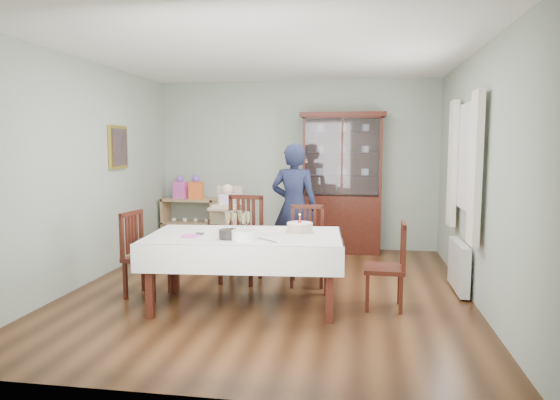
% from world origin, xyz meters
% --- Properties ---
extents(floor, '(5.00, 5.00, 0.00)m').
position_xyz_m(floor, '(0.00, 0.00, 0.00)').
color(floor, '#593319').
rests_on(floor, ground).
extents(room_shell, '(5.00, 5.00, 5.00)m').
position_xyz_m(room_shell, '(0.00, 0.53, 1.70)').
color(room_shell, '#9EAA99').
rests_on(room_shell, floor).
extents(dining_table, '(2.09, 1.31, 0.76)m').
position_xyz_m(dining_table, '(-0.15, -0.58, 0.38)').
color(dining_table, '#431B10').
rests_on(dining_table, floor).
extents(china_cabinet, '(1.30, 0.48, 2.18)m').
position_xyz_m(china_cabinet, '(0.75, 2.26, 1.12)').
color(china_cabinet, '#431B10').
rests_on(china_cabinet, floor).
extents(sideboard, '(0.90, 0.38, 0.80)m').
position_xyz_m(sideboard, '(-1.75, 2.28, 0.40)').
color(sideboard, tan).
rests_on(sideboard, floor).
extents(picture_frame, '(0.04, 0.48, 0.58)m').
position_xyz_m(picture_frame, '(-2.22, 0.80, 1.65)').
color(picture_frame, gold).
rests_on(picture_frame, room_shell).
extents(window, '(0.04, 1.02, 1.22)m').
position_xyz_m(window, '(2.22, 0.30, 1.55)').
color(window, white).
rests_on(window, room_shell).
extents(curtain_left, '(0.07, 0.30, 1.55)m').
position_xyz_m(curtain_left, '(2.16, -0.32, 1.45)').
color(curtain_left, silver).
rests_on(curtain_left, room_shell).
extents(curtain_right, '(0.07, 0.30, 1.55)m').
position_xyz_m(curtain_right, '(2.16, 0.92, 1.45)').
color(curtain_right, silver).
rests_on(curtain_right, room_shell).
extents(radiator, '(0.10, 0.80, 0.55)m').
position_xyz_m(radiator, '(2.16, 0.30, 0.30)').
color(radiator, white).
rests_on(radiator, floor).
extents(chair_far_left, '(0.52, 0.52, 1.05)m').
position_xyz_m(chair_far_left, '(-0.41, 0.34, 0.31)').
color(chair_far_left, '#431B10').
rests_on(chair_far_left, floor).
extents(chair_far_right, '(0.46, 0.46, 0.95)m').
position_xyz_m(chair_far_right, '(0.40, 0.33, 0.28)').
color(chair_far_right, '#431B10').
rests_on(chair_far_right, floor).
extents(chair_end_left, '(0.49, 0.49, 0.95)m').
position_xyz_m(chair_end_left, '(-1.31, -0.43, 0.28)').
color(chair_end_left, '#431B10').
rests_on(chair_end_left, floor).
extents(chair_end_right, '(0.42, 0.42, 0.90)m').
position_xyz_m(chair_end_right, '(1.30, -0.43, 0.27)').
color(chair_end_right, '#431B10').
rests_on(chair_end_right, floor).
extents(woman, '(0.66, 0.47, 1.71)m').
position_xyz_m(woman, '(0.17, 0.96, 0.86)').
color(woman, black).
rests_on(woman, floor).
extents(high_chair, '(0.52, 0.52, 1.14)m').
position_xyz_m(high_chair, '(-0.80, 1.17, 0.44)').
color(high_chair, black).
rests_on(high_chair, floor).
extents(champagne_tray, '(0.37, 0.37, 0.23)m').
position_xyz_m(champagne_tray, '(-0.24, -0.53, 0.83)').
color(champagne_tray, silver).
rests_on(champagne_tray, dining_table).
extents(birthday_cake, '(0.31, 0.31, 0.21)m').
position_xyz_m(birthday_cake, '(0.41, -0.45, 0.82)').
color(birthday_cake, white).
rests_on(birthday_cake, dining_table).
extents(plate_stack_dark, '(0.22, 0.22, 0.09)m').
position_xyz_m(plate_stack_dark, '(-0.26, -0.84, 0.81)').
color(plate_stack_dark, black).
rests_on(plate_stack_dark, dining_table).
extents(plate_stack_white, '(0.28, 0.28, 0.10)m').
position_xyz_m(plate_stack_white, '(-0.09, -0.90, 0.81)').
color(plate_stack_white, white).
rests_on(plate_stack_white, dining_table).
extents(napkin_stack, '(0.18, 0.18, 0.02)m').
position_xyz_m(napkin_stack, '(-0.66, -0.81, 0.77)').
color(napkin_stack, '#E855BD').
rests_on(napkin_stack, dining_table).
extents(cutlery, '(0.15, 0.18, 0.01)m').
position_xyz_m(cutlery, '(-0.65, -0.65, 0.77)').
color(cutlery, silver).
rests_on(cutlery, dining_table).
extents(cake_knife, '(0.23, 0.21, 0.01)m').
position_xyz_m(cake_knife, '(0.14, -0.87, 0.77)').
color(cake_knife, silver).
rests_on(cake_knife, dining_table).
extents(gift_bag_pink, '(0.23, 0.17, 0.39)m').
position_xyz_m(gift_bag_pink, '(-1.90, 2.26, 0.97)').
color(gift_bag_pink, '#E855BD').
rests_on(gift_bag_pink, sideboard).
extents(gift_bag_orange, '(0.21, 0.15, 0.40)m').
position_xyz_m(gift_bag_orange, '(-1.63, 2.26, 0.98)').
color(gift_bag_orange, orange).
rests_on(gift_bag_orange, sideboard).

